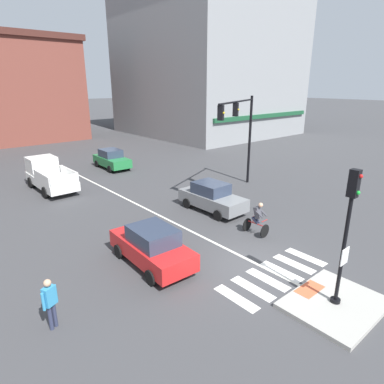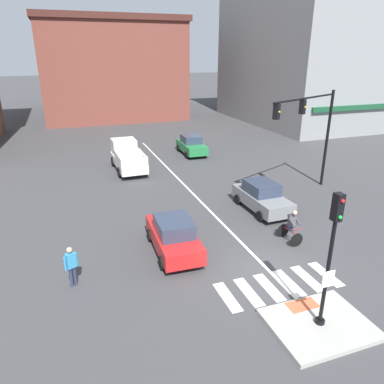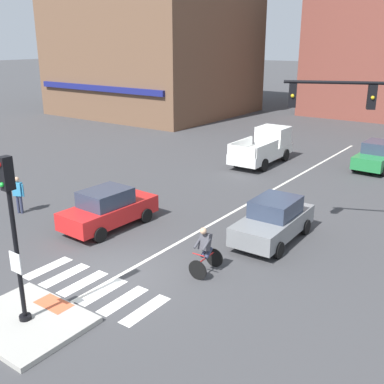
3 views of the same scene
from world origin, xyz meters
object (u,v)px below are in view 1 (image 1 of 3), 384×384
at_px(car_red_westbound_near, 152,246).
at_px(car_green_eastbound_distant, 112,159).
at_px(pedestrian_at_curb_left, 50,300).
at_px(cyclist, 257,218).
at_px(pickup_truck_white_westbound_distant, 48,175).
at_px(traffic_light_mast, 242,126).
at_px(car_grey_eastbound_mid, 212,197).
at_px(signal_pole, 347,227).

bearing_deg(car_red_westbound_near, car_green_eastbound_distant, 67.83).
xyz_separation_m(car_red_westbound_near, pedestrian_at_curb_left, (-4.36, -1.16, 0.17)).
distance_m(car_green_eastbound_distant, cyclist, 16.65).
relative_size(car_green_eastbound_distant, pickup_truck_white_westbound_distant, 0.81).
bearing_deg(traffic_light_mast, car_grey_eastbound_mid, -159.13).
bearing_deg(cyclist, traffic_light_mast, 48.76).
distance_m(car_grey_eastbound_mid, cyclist, 3.81).
height_order(traffic_light_mast, cyclist, traffic_light_mast).
height_order(traffic_light_mast, car_red_westbound_near, traffic_light_mast).
xyz_separation_m(pickup_truck_white_westbound_distant, pedestrian_at_curb_left, (-4.64, -14.30, 0.00)).
relative_size(signal_pole, car_red_westbound_near, 1.09).
distance_m(traffic_light_mast, pedestrian_at_curb_left, 15.83).
xyz_separation_m(traffic_light_mast, cyclist, (-4.66, -5.31, -3.54)).
xyz_separation_m(car_grey_eastbound_mid, pedestrian_at_curb_left, (-10.37, -3.94, 0.17)).
bearing_deg(pickup_truck_white_westbound_distant, car_red_westbound_near, -91.21).
distance_m(car_grey_eastbound_mid, pedestrian_at_curb_left, 11.09).
relative_size(pickup_truck_white_westbound_distant, cyclist, 3.05).
relative_size(signal_pole, pickup_truck_white_westbound_distant, 0.88).
xyz_separation_m(car_green_eastbound_distant, car_red_westbound_near, (-6.37, -15.64, 0.00)).
bearing_deg(car_green_eastbound_distant, traffic_light_mast, -71.83).
height_order(pickup_truck_white_westbound_distant, pedestrian_at_curb_left, pickup_truck_white_westbound_distant).
distance_m(signal_pole, cyclist, 6.03).
xyz_separation_m(signal_pole, pickup_truck_white_westbound_distant, (-2.81, 19.31, -1.89)).
height_order(car_grey_eastbound_mid, car_red_westbound_near, same).
distance_m(cyclist, pedestrian_at_curb_left, 9.79).
relative_size(car_grey_eastbound_mid, car_red_westbound_near, 0.99).
relative_size(car_green_eastbound_distant, cyclist, 2.47).
distance_m(car_green_eastbound_distant, car_grey_eastbound_mid, 12.87).
bearing_deg(car_red_westbound_near, pedestrian_at_curb_left, -165.05).
relative_size(car_green_eastbound_distant, car_red_westbound_near, 1.00).
bearing_deg(traffic_light_mast, pickup_truck_white_westbound_distant, 138.08).
bearing_deg(pedestrian_at_curb_left, car_green_eastbound_distant, 57.43).
xyz_separation_m(car_green_eastbound_distant, pedestrian_at_curb_left, (-10.73, -16.80, 0.17)).
bearing_deg(car_red_westbound_near, pickup_truck_white_westbound_distant, 88.79).
distance_m(signal_pole, car_grey_eastbound_mid, 9.64).
bearing_deg(cyclist, pedestrian_at_curb_left, -178.96).
bearing_deg(traffic_light_mast, car_red_westbound_near, -156.77).
bearing_deg(pedestrian_at_curb_left, pickup_truck_white_westbound_distant, 72.04).
bearing_deg(traffic_light_mast, cyclist, -131.24).
height_order(car_red_westbound_near, cyclist, cyclist).
distance_m(traffic_light_mast, cyclist, 7.91).
distance_m(signal_pole, car_green_eastbound_distant, 22.16).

